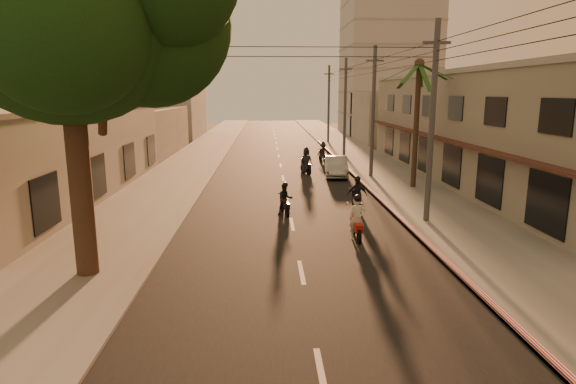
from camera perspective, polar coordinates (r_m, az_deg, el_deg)
name	(u,v)px	position (r m, az deg, el deg)	size (l,w,h in m)	color
ground	(306,298)	(14.46, 2.18, -12.40)	(160.00, 160.00, 0.00)	#383023
road	(283,178)	(33.69, -0.59, 1.65)	(10.00, 140.00, 0.02)	black
sidewalk_right	(389,177)	(34.75, 11.87, 1.79)	(5.00, 140.00, 0.12)	slate
sidewalk_left	(175,178)	(34.26, -13.23, 1.59)	(5.00, 140.00, 0.12)	slate
curb_stripe	(370,191)	(29.41, 9.73, 0.17)	(0.20, 60.00, 0.20)	#B61413
shophouse_row	(496,127)	(34.68, 23.43, 7.04)	(8.80, 34.20, 7.30)	gray
left_building	(35,153)	(30.22, -27.78, 4.09)	(8.20, 24.20, 5.20)	#A7A296
distant_tower	(389,33)	(71.69, 11.89, 17.97)	(12.10, 12.10, 28.00)	#B7B5B2
broadleaf_tree	(80,4)	(16.45, -23.46, 19.79)	(9.60, 8.70, 12.10)	black
palm_tree	(419,71)	(30.57, 15.27, 13.66)	(5.00, 5.00, 8.20)	black
utility_poles	(374,83)	(33.95, 10.16, 12.61)	(1.20, 48.26, 9.00)	#38383A
filler_right	(392,117)	(60.15, 12.17, 8.70)	(8.00, 14.00, 6.00)	#A7A296
filler_left_near	(133,132)	(49.02, -17.89, 6.83)	(8.00, 14.00, 4.40)	#A7A296
filler_left_far	(169,111)	(66.45, -13.89, 9.32)	(8.00, 14.00, 7.00)	#A7A296
scooter_red	(357,220)	(19.79, 8.16, -3.30)	(0.72, 1.92, 1.89)	black
scooter_mid_a	(285,200)	(23.54, -0.34, -0.94)	(0.97, 1.66, 1.64)	black
scooter_mid_b	(357,196)	(24.29, 8.17, -0.47)	(1.04, 1.88, 1.85)	black
scooter_far_a	(306,162)	(35.45, 2.17, 3.61)	(1.23, 1.98, 2.00)	black
scooter_far_b	(323,153)	(41.70, 4.18, 4.68)	(1.36, 1.77, 1.77)	black
parked_car	(336,167)	(34.51, 5.73, 3.01)	(1.88, 4.43, 1.42)	#94969B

